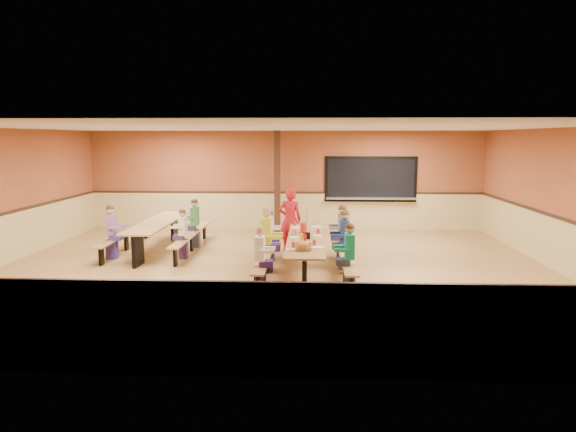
{
  "coord_description": "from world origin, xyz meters",
  "views": [
    {
      "loc": [
        0.78,
        -10.64,
        2.78
      ],
      "look_at": [
        0.31,
        0.07,
        1.15
      ],
      "focal_mm": 32.0,
      "sensor_mm": 36.0,
      "label": 1
    }
  ],
  "objects": [
    {
      "name": "ground",
      "position": [
        0.0,
        0.0,
        0.0
      ],
      "size": [
        12.0,
        12.0,
        0.0
      ],
      "primitive_type": "plane",
      "color": "olive",
      "rests_on": "ground"
    },
    {
      "name": "chip_bowl",
      "position": [
        0.65,
        -1.39,
        0.81
      ],
      "size": [
        0.32,
        0.32,
        0.15
      ],
      "primitive_type": null,
      "color": "orange",
      "rests_on": "cafeteria_table_main"
    },
    {
      "name": "condiment_ketchup",
      "position": [
        0.68,
        -0.71,
        0.82
      ],
      "size": [
        0.06,
        0.06,
        0.17
      ],
      "primitive_type": "cylinder",
      "color": "#B2140F",
      "rests_on": "cafeteria_table_main"
    },
    {
      "name": "structural_post",
      "position": [
        -0.2,
        4.4,
        1.5
      ],
      "size": [
        0.18,
        0.18,
        3.0
      ],
      "primitive_type": "cube",
      "color": "#321B10",
      "rests_on": "ground"
    },
    {
      "name": "seated_child_char_right",
      "position": [
        1.51,
        1.04,
        0.62
      ],
      "size": [
        0.38,
        0.31,
        1.24
      ],
      "primitive_type": null,
      "color": "#50545A",
      "rests_on": "ground"
    },
    {
      "name": "table_paddle",
      "position": [
        0.7,
        -0.03,
        0.88
      ],
      "size": [
        0.16,
        0.16,
        0.56
      ],
      "color": "black",
      "rests_on": "cafeteria_table_main"
    },
    {
      "name": "punch_pitcher",
      "position": [
        0.64,
        0.33,
        0.85
      ],
      "size": [
        0.16,
        0.16,
        0.22
      ],
      "primitive_type": "cylinder",
      "color": "red",
      "rests_on": "cafeteria_table_main"
    },
    {
      "name": "condiment_mustard",
      "position": [
        0.61,
        -0.66,
        0.82
      ],
      "size": [
        0.06,
        0.06,
        0.17
      ],
      "primitive_type": "cylinder",
      "color": "yellow",
      "rests_on": "cafeteria_table_main"
    },
    {
      "name": "seated_child_green_sec",
      "position": [
        -2.17,
        2.18,
        0.62
      ],
      "size": [
        0.38,
        0.31,
        1.23
      ],
      "primitive_type": null,
      "color": "#3C7F44",
      "rests_on": "ground"
    },
    {
      "name": "seated_child_navy_right",
      "position": [
        1.51,
        0.08,
        0.63
      ],
      "size": [
        0.4,
        0.32,
        1.26
      ],
      "primitive_type": null,
      "color": "#17224C",
      "rests_on": "ground"
    },
    {
      "name": "kitchen_pass_through",
      "position": [
        2.6,
        4.96,
        1.49
      ],
      "size": [
        2.78,
        0.28,
        1.38
      ],
      "color": "black",
      "rests_on": "ground"
    },
    {
      "name": "seated_child_teal_right",
      "position": [
        1.51,
        -1.32,
        0.61
      ],
      "size": [
        0.38,
        0.31,
        1.22
      ],
      "primitive_type": null,
      "color": "#12886D",
      "rests_on": "ground"
    },
    {
      "name": "seated_child_white_left",
      "position": [
        -0.14,
        -1.49,
        0.59
      ],
      "size": [
        0.36,
        0.29,
        1.19
      ],
      "primitive_type": null,
      "color": "white",
      "rests_on": "ground"
    },
    {
      "name": "cafeteria_table_second",
      "position": [
        -3.0,
        1.76,
        0.53
      ],
      "size": [
        1.91,
        3.7,
        0.74
      ],
      "color": "#A27640",
      "rests_on": "ground"
    },
    {
      "name": "cafeteria_table_main",
      "position": [
        0.68,
        -0.29,
        0.53
      ],
      "size": [
        1.91,
        3.7,
        0.74
      ],
      "color": "#A27640",
      "rests_on": "ground"
    },
    {
      "name": "seated_child_purple_sec",
      "position": [
        -3.82,
        0.83,
        0.62
      ],
      "size": [
        0.38,
        0.31,
        1.24
      ],
      "primitive_type": null,
      "color": "#85537F",
      "rests_on": "ground"
    },
    {
      "name": "seated_child_grey_left",
      "position": [
        -0.14,
        0.86,
        0.57
      ],
      "size": [
        0.34,
        0.27,
        1.14
      ],
      "primitive_type": null,
      "color": "silver",
      "rests_on": "ground"
    },
    {
      "name": "seated_adult_yellow",
      "position": [
        -0.14,
        -0.13,
        0.68
      ],
      "size": [
        0.45,
        0.36,
        1.37
      ],
      "primitive_type": null,
      "color": "gold",
      "rests_on": "ground"
    },
    {
      "name": "napkin_dispenser",
      "position": [
        0.73,
        -0.32,
        0.8
      ],
      "size": [
        0.1,
        0.14,
        0.13
      ],
      "primitive_type": "cube",
      "color": "black",
      "rests_on": "cafeteria_table_main"
    },
    {
      "name": "room_envelope",
      "position": [
        0.0,
        0.0,
        0.69
      ],
      "size": [
        12.04,
        10.04,
        3.02
      ],
      "color": "brown",
      "rests_on": "ground"
    },
    {
      "name": "place_settings",
      "position": [
        0.68,
        -0.29,
        0.8
      ],
      "size": [
        0.65,
        3.3,
        0.11
      ],
      "primitive_type": null,
      "color": "beige",
      "rests_on": "cafeteria_table_main"
    },
    {
      "name": "standing_woman",
      "position": [
        0.28,
        1.92,
        0.78
      ],
      "size": [
        0.59,
        0.4,
        1.56
      ],
      "primitive_type": "imported",
      "rotation": [
        0.0,
        0.0,
        3.2
      ],
      "color": "#B5141C",
      "rests_on": "ground"
    },
    {
      "name": "seated_child_tan_sec",
      "position": [
        -2.17,
        0.93,
        0.57
      ],
      "size": [
        0.34,
        0.28,
        1.14
      ],
      "primitive_type": null,
      "color": "beige",
      "rests_on": "ground"
    }
  ]
}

